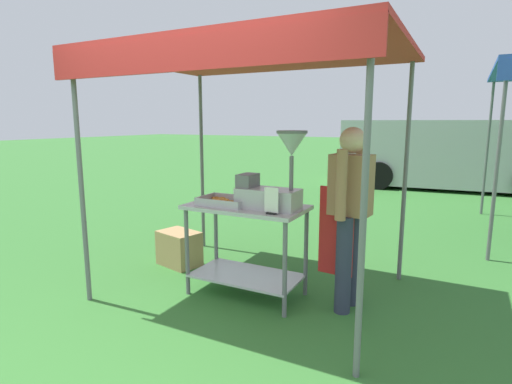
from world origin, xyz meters
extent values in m
plane|color=#33702D|center=(0.00, 6.00, 0.00)|extent=(70.00, 70.00, 0.00)
cylinder|color=slate|center=(-1.12, 0.42, 1.11)|extent=(0.04, 0.04, 2.23)
cylinder|color=slate|center=(1.39, 0.42, 1.11)|extent=(0.04, 0.04, 2.23)
cylinder|color=slate|center=(-1.12, 2.29, 1.11)|extent=(0.04, 0.04, 2.23)
cylinder|color=slate|center=(1.39, 2.29, 1.11)|extent=(0.04, 0.04, 2.23)
cube|color=red|center=(0.14, 1.36, 2.25)|extent=(2.71, 2.07, 0.05)
cube|color=red|center=(0.14, 0.33, 2.12)|extent=(2.71, 0.02, 0.24)
cube|color=#B7B7BC|center=(0.14, 1.21, 0.86)|extent=(1.12, 0.61, 0.04)
cube|color=#B7B7BC|center=(0.14, 1.21, 0.19)|extent=(1.03, 0.56, 0.02)
cylinder|color=slate|center=(-0.37, 0.95, 0.42)|extent=(0.04, 0.04, 0.85)
cylinder|color=slate|center=(0.64, 0.95, 0.42)|extent=(0.04, 0.04, 0.85)
cylinder|color=slate|center=(-0.37, 1.46, 0.42)|extent=(0.04, 0.04, 0.85)
cylinder|color=slate|center=(0.64, 1.46, 0.42)|extent=(0.04, 0.04, 0.85)
cube|color=#B7B7BC|center=(-0.06, 1.15, 0.89)|extent=(0.47, 0.33, 0.01)
cube|color=#B7B7BC|center=(-0.06, 0.99, 0.92)|extent=(0.47, 0.01, 0.06)
cube|color=#B7B7BC|center=(-0.06, 1.31, 0.92)|extent=(0.47, 0.01, 0.06)
cube|color=#B7B7BC|center=(-0.29, 1.15, 0.92)|extent=(0.01, 0.33, 0.06)
cube|color=#B7B7BC|center=(0.17, 1.15, 0.92)|extent=(0.01, 0.33, 0.06)
torus|color=gold|center=(-0.16, 1.17, 0.91)|extent=(0.08, 0.08, 0.03)
torus|color=gold|center=(0.12, 1.27, 0.91)|extent=(0.11, 0.11, 0.03)
torus|color=gold|center=(0.10, 1.07, 0.91)|extent=(0.11, 0.11, 0.03)
torus|color=gold|center=(0.01, 1.04, 0.91)|extent=(0.11, 0.11, 0.03)
torus|color=gold|center=(-0.10, 1.22, 0.91)|extent=(0.09, 0.09, 0.03)
torus|color=gold|center=(0.08, 1.14, 0.91)|extent=(0.11, 0.11, 0.03)
torus|color=gold|center=(-0.24, 1.26, 0.91)|extent=(0.08, 0.08, 0.03)
torus|color=gold|center=(-0.17, 1.27, 0.91)|extent=(0.09, 0.09, 0.03)
torus|color=gold|center=(0.04, 1.23, 0.91)|extent=(0.11, 0.11, 0.03)
torus|color=gold|center=(0.00, 1.16, 0.91)|extent=(0.11, 0.11, 0.03)
cube|color=#B7B7BC|center=(0.37, 1.19, 0.97)|extent=(0.56, 0.28, 0.18)
cube|color=slate|center=(0.16, 1.19, 1.12)|extent=(0.14, 0.22, 0.12)
cylinder|color=slate|center=(0.59, 1.19, 1.21)|extent=(0.04, 0.04, 0.30)
cone|color=#B7B7BC|center=(0.59, 1.19, 1.46)|extent=(0.25, 0.25, 0.19)
cylinder|color=slate|center=(0.59, 1.19, 1.57)|extent=(0.26, 0.26, 0.02)
cube|color=black|center=(0.50, 0.99, 0.89)|extent=(0.08, 0.05, 0.02)
cube|color=white|center=(0.50, 0.99, 1.00)|extent=(0.13, 0.02, 0.21)
cylinder|color=#2D3347|center=(1.06, 1.27, 0.43)|extent=(0.14, 0.14, 0.86)
cylinder|color=#2D3347|center=(1.08, 1.47, 0.43)|extent=(0.14, 0.14, 0.86)
cube|color=#9E704C|center=(1.07, 1.37, 1.12)|extent=(0.36, 0.26, 0.52)
cube|color=red|center=(0.95, 1.38, 0.69)|extent=(0.32, 0.05, 0.80)
cylinder|color=#9E704C|center=(1.04, 1.15, 1.15)|extent=(0.10, 0.10, 0.58)
cylinder|color=#9E704C|center=(1.09, 1.59, 1.15)|extent=(0.10, 0.10, 0.58)
sphere|color=#DBB28E|center=(1.07, 1.37, 1.50)|extent=(0.22, 0.22, 0.22)
cube|color=tan|center=(-0.96, 1.57, 0.20)|extent=(0.54, 0.43, 0.40)
cube|color=#BCBCC1|center=(1.57, 9.20, 0.89)|extent=(5.27, 2.31, 1.60)
cube|color=#1E2833|center=(-0.43, 9.04, 1.29)|extent=(0.23, 1.62, 0.70)
cylinder|color=black|center=(0.06, 8.14, 0.34)|extent=(0.70, 0.29, 0.68)
cylinder|color=black|center=(-0.09, 10.00, 0.34)|extent=(0.70, 0.29, 0.68)
cylinder|color=slate|center=(2.26, 3.41, 1.17)|extent=(0.04, 0.04, 2.33)
cylinder|color=slate|center=(2.26, 6.20, 1.17)|extent=(0.04, 0.04, 2.33)
camera|label=1|loc=(1.91, -2.02, 1.65)|focal=28.25mm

